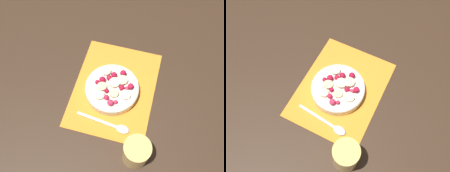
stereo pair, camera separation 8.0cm
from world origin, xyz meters
TOP-DOWN VIEW (x-y plane):
  - ground_plane at (0.00, 0.00)m, footprint 3.00×3.00m
  - placemat at (0.00, 0.00)m, footprint 0.37×0.28m
  - fruit_bowl at (0.01, -0.01)m, footprint 0.19×0.19m
  - spoon at (0.14, 0.03)m, footprint 0.04×0.19m
  - drinking_glass at (0.21, 0.12)m, footprint 0.08×0.08m

SIDE VIEW (x-z plane):
  - ground_plane at x=0.00m, z-range 0.00..0.00m
  - placemat at x=0.00m, z-range 0.00..0.01m
  - spoon at x=0.14m, z-range 0.01..0.01m
  - fruit_bowl at x=0.01m, z-range 0.00..0.06m
  - drinking_glass at x=0.21m, z-range 0.00..0.11m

